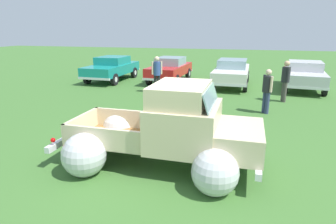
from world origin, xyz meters
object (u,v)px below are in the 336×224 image
(spectator_0, at_px, (267,89))
(spectator_1, at_px, (285,79))
(show_car_0, at_px, (112,68))
(vintage_pickup_truck, at_px, (173,134))
(show_car_2, at_px, (232,71))
(show_car_1, at_px, (170,69))
(spectator_2, at_px, (157,72))
(show_car_3, at_px, (304,74))

(spectator_0, xyz_separation_m, spectator_1, (0.84, 2.06, 0.07))
(show_car_0, bearing_deg, spectator_1, 73.99)
(spectator_0, bearing_deg, show_car_0, -62.67)
(vintage_pickup_truck, bearing_deg, show_car_2, 86.44)
(spectator_0, height_order, spectator_1, spectator_1)
(show_car_1, xyz_separation_m, spectator_1, (6.02, -3.48, 0.23))
(spectator_1, xyz_separation_m, spectator_2, (-5.82, 0.30, 0.01))
(show_car_1, bearing_deg, show_car_2, 87.61)
(spectator_1, relative_size, spectator_2, 0.99)
(show_car_3, bearing_deg, vintage_pickup_truck, -17.37)
(show_car_1, relative_size, spectator_0, 2.58)
(spectator_1, bearing_deg, spectator_2, 162.57)
(show_car_2, relative_size, show_car_3, 1.08)
(show_car_0, distance_m, show_car_3, 10.80)
(spectator_0, bearing_deg, show_car_2, -105.95)
(show_car_0, xyz_separation_m, spectator_0, (8.69, -5.02, 0.15))
(spectator_2, bearing_deg, show_car_2, 98.58)
(show_car_2, bearing_deg, show_car_1, -93.83)
(show_car_0, height_order, spectator_2, spectator_2)
(vintage_pickup_truck, distance_m, spectator_2, 7.92)
(show_car_1, xyz_separation_m, show_car_2, (3.62, -0.32, 0.00))
(spectator_0, bearing_deg, spectator_2, -57.97)
(vintage_pickup_truck, xyz_separation_m, spectator_2, (-2.72, 7.43, 0.26))
(show_car_2, height_order, spectator_2, spectator_2)
(show_car_2, distance_m, spectator_1, 3.98)
(show_car_3, bearing_deg, show_car_2, -84.60)
(show_car_2, distance_m, spectator_0, 5.46)
(vintage_pickup_truck, height_order, show_car_3, vintage_pickup_truck)
(show_car_2, distance_m, spectator_2, 4.47)
(show_car_0, bearing_deg, show_car_2, 92.90)
(spectator_1, height_order, spectator_2, spectator_2)
(vintage_pickup_truck, bearing_deg, show_car_1, 105.69)
(spectator_0, height_order, spectator_2, spectator_2)
(spectator_1, bearing_deg, show_car_0, 148.23)
(spectator_1, bearing_deg, show_car_1, 135.47)
(show_car_0, height_order, spectator_1, spectator_1)
(show_car_0, relative_size, show_car_2, 0.94)
(show_car_0, height_order, show_car_1, same)
(show_car_3, distance_m, spectator_0, 5.62)
(vintage_pickup_truck, distance_m, show_car_2, 10.32)
(vintage_pickup_truck, height_order, spectator_0, vintage_pickup_truck)
(vintage_pickup_truck, relative_size, spectator_2, 2.61)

